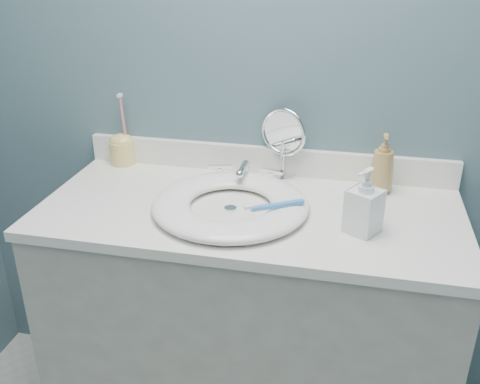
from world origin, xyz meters
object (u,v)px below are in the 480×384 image
(toothbrush_holder, at_px, (122,148))
(makeup_mirror, at_px, (283,140))
(soap_bottle_amber, at_px, (383,164))
(soap_bottle_clear, at_px, (365,201))

(toothbrush_holder, bearing_deg, makeup_mirror, 0.00)
(soap_bottle_amber, bearing_deg, toothbrush_holder, 176.46)
(makeup_mirror, xyz_separation_m, soap_bottle_amber, (0.31, -0.05, -0.04))
(soap_bottle_amber, height_order, soap_bottle_clear, soap_bottle_amber)
(soap_bottle_clear, height_order, toothbrush_holder, toothbrush_holder)
(toothbrush_holder, bearing_deg, soap_bottle_amber, -3.29)
(soap_bottle_amber, relative_size, toothbrush_holder, 0.75)
(makeup_mirror, bearing_deg, toothbrush_holder, -159.92)
(soap_bottle_clear, bearing_deg, toothbrush_holder, -170.04)
(makeup_mirror, relative_size, soap_bottle_amber, 1.27)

